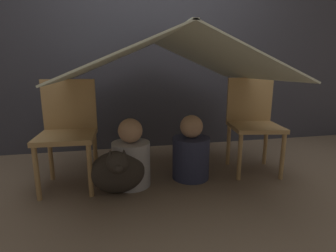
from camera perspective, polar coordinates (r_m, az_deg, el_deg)
ground_plane at (r=2.17m, az=0.79°, el=-12.81°), size 8.80×8.80×0.00m
wall_back at (r=3.09m, az=-4.04°, el=18.49°), size 7.00×0.05×2.50m
chair_left at (r=2.20m, az=-20.92°, el=-0.40°), size 0.44×0.44×0.84m
chair_right at (r=2.50m, az=17.97°, el=1.30°), size 0.49×0.49×0.84m
sheet_canopy at (r=2.10m, az=0.00°, el=14.80°), size 1.59×1.38×0.35m
person_front at (r=2.12m, az=-8.02°, el=-6.94°), size 0.30×0.30×0.55m
person_second at (r=2.24m, az=5.01°, el=-5.80°), size 0.31×0.31×0.55m
dog at (r=2.01m, az=-10.89°, el=-9.57°), size 0.41×0.37×0.39m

